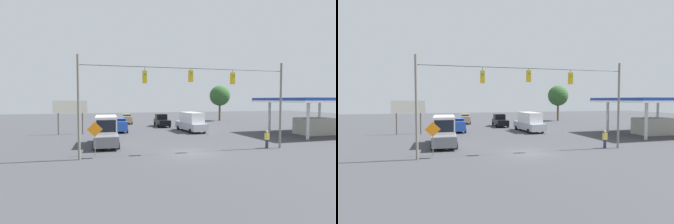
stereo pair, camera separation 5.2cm
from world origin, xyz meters
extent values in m
plane|color=#3D3D42|center=(0.00, 0.00, 0.00)|extent=(140.00, 140.00, 0.00)
cylinder|color=slate|center=(-9.15, 0.17, 4.06)|extent=(0.20, 0.20, 8.11)
cylinder|color=slate|center=(9.15, 0.17, 4.06)|extent=(0.20, 0.20, 8.11)
cylinder|color=black|center=(0.00, 0.17, 7.32)|extent=(18.30, 0.04, 0.04)
cube|color=gold|center=(-4.00, 0.17, 6.56)|extent=(0.32, 0.36, 1.03)
cylinder|color=black|center=(-4.00, 0.17, 7.20)|extent=(0.03, 0.03, 0.25)
cylinder|color=green|center=(-4.00, 0.36, 6.79)|extent=(0.20, 0.02, 0.20)
cube|color=gold|center=(0.00, 0.17, 6.66)|extent=(0.32, 0.36, 0.98)
cylinder|color=black|center=(0.00, 0.17, 7.24)|extent=(0.03, 0.03, 0.17)
cylinder|color=green|center=(0.00, 0.36, 6.89)|extent=(0.20, 0.02, 0.20)
cube|color=gold|center=(4.00, 0.17, 6.50)|extent=(0.32, 0.36, 1.01)
cylinder|color=black|center=(4.00, 0.17, 7.16)|extent=(0.03, 0.03, 0.31)
cylinder|color=green|center=(4.00, 0.36, 6.73)|extent=(0.20, 0.02, 0.20)
cube|color=slate|center=(6.87, -5.82, 0.82)|extent=(2.49, 7.19, 1.00)
cube|color=silver|center=(6.86, -6.18, 2.15)|extent=(2.22, 4.63, 1.65)
cube|color=black|center=(6.94, -3.89, 2.15)|extent=(1.79, 0.09, 1.16)
cylinder|color=black|center=(8.07, -3.55, 0.32)|extent=(0.24, 0.65, 0.64)
cylinder|color=black|center=(5.84, -3.47, 0.32)|extent=(0.24, 0.65, 0.64)
cylinder|color=black|center=(7.90, -8.17, 0.32)|extent=(0.24, 0.65, 0.64)
cylinder|color=black|center=(5.67, -8.09, 0.32)|extent=(0.24, 0.65, 0.64)
cube|color=tan|center=(2.08, -28.84, 0.92)|extent=(2.11, 4.23, 1.19)
cube|color=tan|center=(2.08, -28.84, 1.69)|extent=(1.78, 1.93, 0.36)
cube|color=black|center=(2.15, -27.94, 1.69)|extent=(1.43, 0.13, 0.25)
cylinder|color=black|center=(3.07, -27.59, 0.32)|extent=(0.27, 0.66, 0.64)
cylinder|color=black|center=(1.29, -27.45, 0.32)|extent=(0.27, 0.66, 0.64)
cylinder|color=black|center=(2.86, -30.24, 0.32)|extent=(0.27, 0.66, 0.64)
cylinder|color=black|center=(1.08, -30.10, 0.32)|extent=(0.27, 0.66, 0.64)
cube|color=black|center=(-3.13, -22.10, 0.77)|extent=(2.12, 5.33, 0.90)
cube|color=black|center=(-3.15, -22.74, 1.67)|extent=(1.85, 1.96, 0.90)
cube|color=black|center=(-3.18, -23.69, 1.67)|extent=(1.55, 0.08, 0.63)
cylinder|color=black|center=(-4.16, -23.78, 0.32)|extent=(0.24, 0.65, 0.64)
cylinder|color=black|center=(-2.22, -23.85, 0.32)|extent=(0.24, 0.65, 0.64)
cylinder|color=black|center=(-4.03, -20.36, 0.32)|extent=(0.24, 0.65, 0.64)
cylinder|color=black|center=(-2.10, -20.43, 0.32)|extent=(0.24, 0.65, 0.64)
cube|color=#234CB2|center=(4.57, -16.23, 0.97)|extent=(1.79, 3.97, 1.30)
cube|color=#234CB2|center=(4.57, -16.23, 1.80)|extent=(1.65, 1.75, 0.36)
cube|color=black|center=(4.57, -15.34, 1.80)|extent=(1.43, 0.02, 0.25)
cylinder|color=black|center=(5.46, -14.94, 0.32)|extent=(0.22, 0.64, 0.64)
cylinder|color=black|center=(3.67, -14.94, 0.32)|extent=(0.22, 0.64, 0.64)
cylinder|color=black|center=(5.46, -17.52, 0.32)|extent=(0.22, 0.64, 0.64)
cylinder|color=black|center=(3.67, -17.52, 0.32)|extent=(0.22, 0.64, 0.64)
cube|color=#A8AAB2|center=(-5.52, -14.47, 0.82)|extent=(2.64, 7.03, 1.00)
cube|color=silver|center=(-5.55, -14.12, 2.06)|extent=(2.30, 4.54, 1.47)
cube|color=black|center=(-5.40, -16.34, 2.06)|extent=(1.75, 0.14, 1.03)
cylinder|color=black|center=(-6.47, -16.78, 0.32)|extent=(0.26, 0.65, 0.64)
cylinder|color=black|center=(-4.28, -16.63, 0.32)|extent=(0.26, 0.65, 0.64)
cylinder|color=black|center=(-6.76, -12.30, 0.32)|extent=(0.26, 0.65, 0.64)
cylinder|color=black|center=(-4.58, -12.16, 0.32)|extent=(0.26, 0.65, 0.64)
cone|color=orange|center=(6.75, -3.49, 0.28)|extent=(0.34, 0.34, 0.55)
cone|color=orange|center=(6.57, -5.48, 0.28)|extent=(0.34, 0.34, 0.55)
cone|color=orange|center=(6.50, -7.47, 0.28)|extent=(0.34, 0.34, 0.55)
cube|color=navy|center=(-20.25, -6.92, 4.71)|extent=(12.53, 9.96, 0.35)
cube|color=white|center=(-20.25, -6.92, 4.41)|extent=(12.63, 10.06, 0.24)
cylinder|color=silver|center=(-24.64, -10.41, 2.27)|extent=(0.36, 0.36, 4.53)
cylinder|color=silver|center=(-15.87, -10.41, 2.27)|extent=(0.36, 0.36, 4.53)
cylinder|color=silver|center=(-15.87, -3.44, 2.27)|extent=(0.36, 0.36, 4.53)
cube|color=#B2AD9E|center=(-20.25, -6.92, 1.10)|extent=(4.38, 2.99, 2.20)
cylinder|color=#4C473D|center=(9.57, -15.64, 1.42)|extent=(0.16, 0.16, 2.85)
cylinder|color=#4C473D|center=(12.61, -15.64, 1.42)|extent=(0.16, 0.16, 2.85)
cube|color=silver|center=(11.09, -15.64, 3.68)|extent=(4.35, 0.12, 1.66)
cylinder|color=slate|center=(7.97, -0.96, 0.90)|extent=(0.06, 0.06, 1.80)
cube|color=orange|center=(7.97, -0.96, 2.21)|extent=(1.27, 0.04, 1.27)
cylinder|color=#2D334C|center=(-7.96, -0.18, 0.40)|extent=(0.28, 0.28, 0.80)
cube|color=#D8CC4C|center=(-7.96, -0.18, 1.12)|extent=(0.40, 0.24, 0.63)
sphere|color=tan|center=(-7.96, -0.18, 1.56)|extent=(0.25, 0.25, 0.25)
cylinder|color=brown|center=(-18.41, -30.82, 2.13)|extent=(0.43, 0.43, 4.27)
sphere|color=#2D5628|center=(-18.41, -30.82, 5.48)|extent=(4.41, 4.41, 4.41)
camera|label=1|loc=(7.94, 21.33, 4.68)|focal=28.00mm
camera|label=2|loc=(7.89, 21.34, 4.68)|focal=28.00mm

